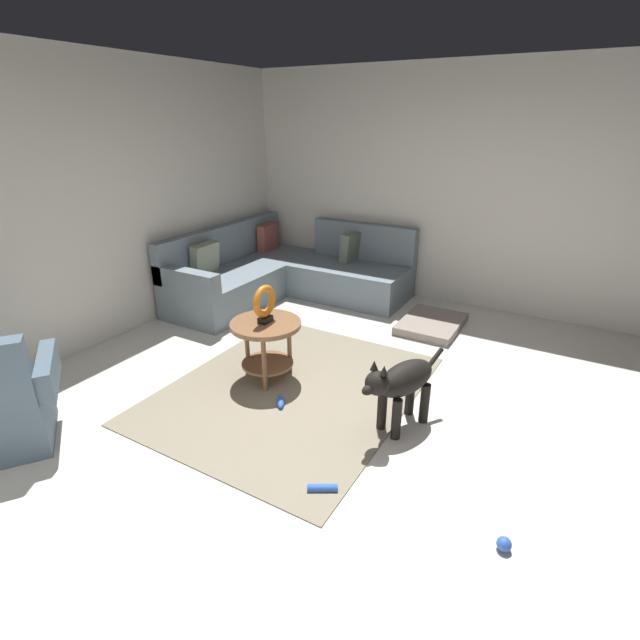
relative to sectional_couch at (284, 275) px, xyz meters
The scene contains 12 objects.
ground_plane 2.85m from the sectional_couch, 134.68° to the right, with size 6.00×6.00×0.10m, color silver.
wall_back 2.44m from the sectional_couch, 155.09° to the left, with size 6.00×0.12×2.70m, color silver.
wall_right 2.47m from the sectional_couch, 64.81° to the right, with size 0.12×6.00×2.70m, color silver.
area_rug 2.28m from the sectional_couch, 144.49° to the right, with size 2.30×1.90×0.01m, color gray.
sectional_couch is the anchor object (origin of this frame).
side_table 2.07m from the sectional_couch, 150.10° to the right, with size 0.60×0.60×0.54m.
torus_sculpture 2.11m from the sectional_couch, 150.10° to the right, with size 0.28×0.08×0.33m.
dog_bed_mat 1.95m from the sectional_couch, 90.36° to the right, with size 0.80×0.60×0.09m, color gray.
dog 2.97m from the sectional_couch, 129.51° to the right, with size 0.81×0.39×0.63m.
dog_toy_ball 4.13m from the sectional_couch, 129.61° to the right, with size 0.08×0.08×0.08m, color blue.
dog_toy_rope 3.48m from the sectional_couch, 142.17° to the right, with size 0.05×0.05×0.19m, color blue.
dog_toy_bone 2.51m from the sectional_couch, 146.79° to the right, with size 0.18×0.06×0.06m, color blue.
Camera 1 is at (-2.70, -1.23, 2.12)m, focal length 26.45 mm.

